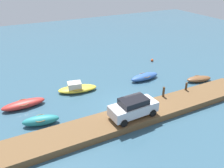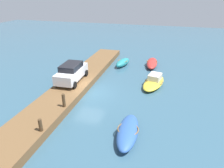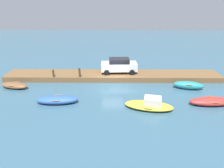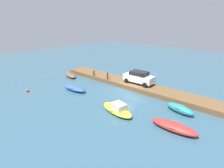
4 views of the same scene
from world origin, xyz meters
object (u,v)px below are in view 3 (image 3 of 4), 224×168
at_px(rowboat_blue, 57,100).
at_px(dinghy_teal, 188,85).
at_px(rowboat_red, 212,101).
at_px(mooring_post_mid_west, 53,73).
at_px(rowboat_brown, 14,85).
at_px(parked_car, 119,65).
at_px(mooring_post_west, 80,73).
at_px(motorboat_yellow, 150,105).

xyz_separation_m(rowboat_blue, dinghy_teal, (-13.01, -3.34, 0.05)).
distance_m(rowboat_red, mooring_post_mid_west, 16.51).
xyz_separation_m(rowboat_brown, parked_car, (-11.21, -3.31, 1.21)).
height_order(rowboat_brown, mooring_post_mid_west, mooring_post_mid_west).
xyz_separation_m(rowboat_red, mooring_post_west, (12.65, -5.30, 0.78)).
distance_m(rowboat_blue, dinghy_teal, 13.43).
xyz_separation_m(dinghy_teal, parked_car, (7.26, -3.31, 1.11)).
bearing_deg(parked_car, rowboat_red, 137.77).
distance_m(motorboat_yellow, mooring_post_west, 9.24).
xyz_separation_m(motorboat_yellow, mooring_post_west, (6.96, -6.03, 0.75)).
xyz_separation_m(mooring_post_mid_west, parked_car, (-7.45, -1.53, 0.48)).
distance_m(rowboat_brown, mooring_post_west, 7.01).
relative_size(rowboat_blue, mooring_post_west, 3.70).
xyz_separation_m(motorboat_yellow, parked_car, (2.47, -7.56, 1.14)).
relative_size(dinghy_teal, mooring_post_mid_west, 3.89).
xyz_separation_m(dinghy_teal, motorboat_yellow, (4.78, 4.25, -0.03)).
height_order(motorboat_yellow, mooring_post_mid_west, mooring_post_mid_west).
height_order(mooring_post_west, parked_car, parked_car).
distance_m(rowboat_brown, parked_car, 11.75).
distance_m(rowboat_red, motorboat_yellow, 5.74).
bearing_deg(rowboat_blue, rowboat_red, 175.95).
bearing_deg(rowboat_blue, mooring_post_mid_west, -74.91).
height_order(dinghy_teal, mooring_post_mid_west, mooring_post_mid_west).
relative_size(motorboat_yellow, mooring_post_mid_west, 5.26).
distance_m(mooring_post_mid_west, parked_car, 7.62).
bearing_deg(rowboat_blue, mooring_post_west, -107.17).
xyz_separation_m(motorboat_yellow, mooring_post_mid_west, (9.93, -6.03, 0.65)).
distance_m(dinghy_teal, mooring_post_mid_west, 14.83).
height_order(rowboat_brown, mooring_post_west, mooring_post_west).
height_order(dinghy_teal, rowboat_red, dinghy_teal).
bearing_deg(mooring_post_mid_west, dinghy_teal, 173.10).
bearing_deg(rowboat_brown, motorboat_yellow, 175.72).
distance_m(rowboat_brown, dinghy_teal, 18.47).
bearing_deg(rowboat_red, mooring_post_west, -24.71).
xyz_separation_m(rowboat_brown, rowboat_red, (-19.38, 3.52, 0.05)).
bearing_deg(dinghy_teal, parked_car, -12.48).
relative_size(dinghy_teal, rowboat_red, 0.79).
bearing_deg(rowboat_brown, rowboat_red, -177.32).
height_order(rowboat_brown, rowboat_red, rowboat_red).
relative_size(rowboat_brown, rowboat_red, 0.79).
xyz_separation_m(rowboat_blue, mooring_post_mid_west, (1.71, -5.12, 0.67)).
distance_m(rowboat_blue, rowboat_red, 13.92).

